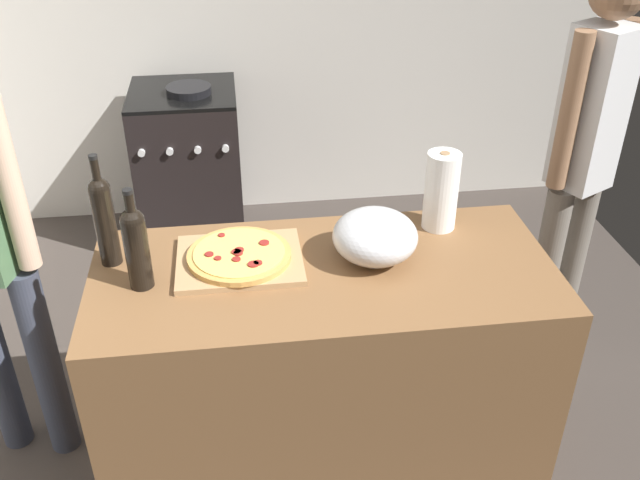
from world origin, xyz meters
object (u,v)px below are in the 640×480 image
object	(u,v)px
pizza	(239,255)
paper_towel_roll	(441,191)
wine_bottle_green	(136,244)
wine_bottle_dark	(104,217)
person_in_red	(583,154)
stove	(190,167)
mixing_bowl	(375,237)

from	to	relation	value
pizza	paper_towel_roll	xyz separation A→B (m)	(0.69, 0.14, 0.11)
wine_bottle_green	wine_bottle_dark	size ratio (longest dim) A/B	0.88
paper_towel_roll	wine_bottle_dark	world-z (taller)	wine_bottle_dark
wine_bottle_dark	person_in_red	distance (m)	1.85
pizza	stove	bearing A→B (deg)	98.26
stove	wine_bottle_dark	bearing A→B (deg)	-95.43
wine_bottle_dark	person_in_red	world-z (taller)	person_in_red
pizza	person_in_red	xyz separation A→B (m)	(1.39, 0.50, 0.04)
mixing_bowl	wine_bottle_dark	size ratio (longest dim) A/B	0.73
wine_bottle_dark	person_in_red	xyz separation A→B (m)	(1.79, 0.44, -0.09)
pizza	wine_bottle_green	world-z (taller)	wine_bottle_green
mixing_bowl	paper_towel_roll	size ratio (longest dim) A/B	0.97
wine_bottle_green	stove	distance (m)	1.91
pizza	wine_bottle_dark	bearing A→B (deg)	171.63
paper_towel_roll	mixing_bowl	bearing A→B (deg)	-146.13
wine_bottle_green	pizza	bearing A→B (deg)	15.86
pizza	paper_towel_roll	size ratio (longest dim) A/B	1.19
wine_bottle_dark	mixing_bowl	bearing A→B (deg)	-6.30
wine_bottle_green	wine_bottle_dark	distance (m)	0.18
pizza	stove	distance (m)	1.81
paper_towel_roll	person_in_red	size ratio (longest dim) A/B	0.16
pizza	paper_towel_roll	bearing A→B (deg)	11.64
pizza	mixing_bowl	world-z (taller)	mixing_bowl
mixing_bowl	stove	bearing A→B (deg)	111.28
paper_towel_roll	person_in_red	xyz separation A→B (m)	(0.69, 0.36, -0.07)
paper_towel_roll	stove	size ratio (longest dim) A/B	0.30
pizza	wine_bottle_green	bearing A→B (deg)	-164.14
wine_bottle_dark	wine_bottle_green	bearing A→B (deg)	-53.44
stove	person_in_red	bearing A→B (deg)	-36.57
pizza	person_in_red	bearing A→B (deg)	19.99
pizza	wine_bottle_dark	size ratio (longest dim) A/B	0.89
mixing_bowl	wine_bottle_green	world-z (taller)	wine_bottle_green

